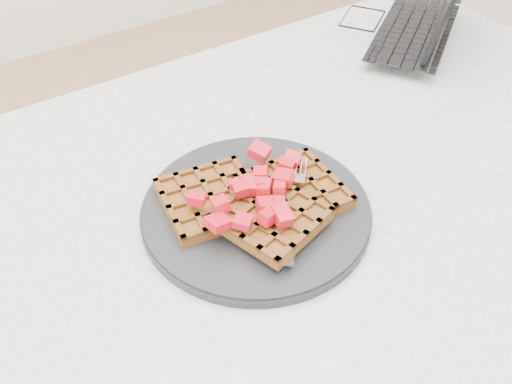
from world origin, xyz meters
The scene contains 6 objects.
table centered at (0.00, 0.00, 0.64)m, with size 1.20×0.80×0.75m.
plate centered at (-0.10, -0.01, 0.76)m, with size 0.29×0.29×0.02m, color black.
waffles centered at (-0.10, -0.01, 0.78)m, with size 0.22×0.21×0.03m.
strawberry_pile centered at (-0.10, -0.01, 0.80)m, with size 0.15×0.15×0.02m, color #A90010, non-canonical shape.
fork centered at (-0.06, -0.04, 0.77)m, with size 0.02×0.18×0.02m, color silver, non-canonical shape.
laptop centered at (0.40, 0.24, 0.79)m, with size 0.37×0.35×0.21m.
Camera 1 is at (-0.38, -0.43, 1.26)m, focal length 40.00 mm.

